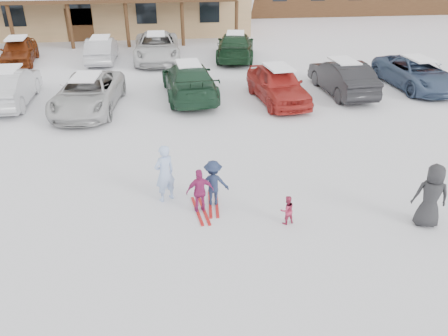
{
  "coord_description": "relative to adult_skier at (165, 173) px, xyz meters",
  "views": [
    {
      "loc": [
        -0.97,
        -9.19,
        6.42
      ],
      "look_at": [
        0.3,
        1.0,
        1.0
      ],
      "focal_mm": 35.0,
      "sensor_mm": 36.0,
      "label": 1
    }
  ],
  "objects": [
    {
      "name": "ground",
      "position": [
        1.28,
        -1.22,
        -0.82
      ],
      "size": [
        160.0,
        160.0,
        0.0
      ],
      "primitive_type": "plane",
      "color": "white",
      "rests_on": "ground"
    },
    {
      "name": "adult_skier",
      "position": [
        0.0,
        0.0,
        0.0
      ],
      "size": [
        0.72,
        0.65,
        1.64
      ],
      "primitive_type": "imported",
      "rotation": [
        0.0,
        0.0,
        3.69
      ],
      "color": "#A3BFF1",
      "rests_on": "ground"
    },
    {
      "name": "toddler_red",
      "position": [
        3.01,
        -1.51,
        -0.43
      ],
      "size": [
        0.44,
        0.38,
        0.78
      ],
      "primitive_type": "imported",
      "rotation": [
        0.0,
        0.0,
        3.39
      ],
      "color": "#AD294C",
      "rests_on": "ground"
    },
    {
      "name": "child_navy",
      "position": [
        1.27,
        -0.39,
        -0.17
      ],
      "size": [
        0.87,
        0.54,
        1.3
      ],
      "primitive_type": "imported",
      "rotation": [
        0.0,
        0.0,
        3.08
      ],
      "color": "#1C2744",
      "rests_on": "ground"
    },
    {
      "name": "skis_child_navy",
      "position": [
        1.27,
        -0.39,
        -0.81
      ],
      "size": [
        0.29,
        1.41,
        0.03
      ],
      "primitive_type": "cube",
      "rotation": [
        0.0,
        0.0,
        3.08
      ],
      "color": "#AC1918",
      "rests_on": "ground"
    },
    {
      "name": "child_magenta",
      "position": [
        0.89,
        -0.71,
        -0.2
      ],
      "size": [
        0.76,
        0.4,
        1.24
      ],
      "primitive_type": "imported",
      "rotation": [
        0.0,
        0.0,
        3.27
      ],
      "color": "#9E2463",
      "rests_on": "ground"
    },
    {
      "name": "skis_child_magenta",
      "position": [
        0.89,
        -0.71,
        -0.81
      ],
      "size": [
        0.38,
        1.41,
        0.03
      ],
      "primitive_type": "cube",
      "rotation": [
        0.0,
        0.0,
        3.27
      ],
      "color": "#AC1918",
      "rests_on": "ground"
    },
    {
      "name": "bystander_dark",
      "position": [
        6.46,
        -1.99,
        0.02
      ],
      "size": [
        0.94,
        0.74,
        1.68
      ],
      "primitive_type": "imported",
      "rotation": [
        0.0,
        0.0,
        2.86
      ],
      "color": "#242426",
      "rests_on": "ground"
    },
    {
      "name": "parked_car_1",
      "position": [
        -6.59,
        8.77,
        -0.05
      ],
      "size": [
        1.77,
        4.71,
        1.54
      ],
      "primitive_type": "imported",
      "rotation": [
        0.0,
        0.0,
        3.17
      ],
      "color": "#ADAEB2",
      "rests_on": "ground"
    },
    {
      "name": "parked_car_2",
      "position": [
        -3.14,
        7.62,
        -0.11
      ],
      "size": [
        2.81,
        5.33,
        1.43
      ],
      "primitive_type": "imported",
      "rotation": [
        0.0,
        0.0,
        -0.09
      ],
      "color": "#B8B8B8",
      "rests_on": "ground"
    },
    {
      "name": "parked_car_3",
      "position": [
        1.12,
        8.76,
        -0.05
      ],
      "size": [
        2.57,
        5.45,
        1.54
      ],
      "primitive_type": "imported",
      "rotation": [
        0.0,
        0.0,
        3.22
      ],
      "color": "#1C3D28",
      "rests_on": "ground"
    },
    {
      "name": "parked_car_4",
      "position": [
        4.93,
        7.68,
        -0.05
      ],
      "size": [
        2.35,
        4.71,
        1.54
      ],
      "primitive_type": "imported",
      "rotation": [
        0.0,
        0.0,
        0.12
      ],
      "color": "#A92621",
      "rests_on": "ground"
    },
    {
      "name": "parked_car_5",
      "position": [
        8.14,
        8.45,
        -0.06
      ],
      "size": [
        1.91,
        4.71,
        1.52
      ],
      "primitive_type": "imported",
      "rotation": [
        0.0,
        0.0,
        3.21
      ],
      "color": "black",
      "rests_on": "ground"
    },
    {
      "name": "parked_car_6",
      "position": [
        11.99,
        8.87,
        -0.12
      ],
      "size": [
        2.63,
        5.19,
        1.41
      ],
      "primitive_type": "imported",
      "rotation": [
        0.0,
        0.0,
        0.06
      ],
      "color": "#394B69",
      "rests_on": "ground"
    },
    {
      "name": "parked_car_8",
      "position": [
        -8.23,
        16.01,
        -0.1
      ],
      "size": [
        2.16,
        4.4,
        1.44
      ],
      "primitive_type": "imported",
      "rotation": [
        0.0,
        0.0,
        0.11
      ],
      "color": "#67270D",
      "rests_on": "ground"
    },
    {
      "name": "parked_car_9",
      "position": [
        -3.58,
        15.79,
        -0.12
      ],
      "size": [
        1.51,
        4.25,
        1.4
      ],
      "primitive_type": "imported",
      "rotation": [
        0.0,
        0.0,
        3.15
      ],
      "color": "#A7A7AC",
      "rests_on": "ground"
    },
    {
      "name": "parked_car_10",
      "position": [
        -0.4,
        15.7,
        -0.04
      ],
      "size": [
        2.63,
        5.62,
        1.55
      ],
      "primitive_type": "imported",
      "rotation": [
        0.0,
        0.0,
        0.01
      ],
      "color": "silver",
      "rests_on": "ground"
    },
    {
      "name": "parked_car_11",
      "position": [
        4.21,
        15.48,
        -0.06
      ],
      "size": [
        3.01,
        5.54,
        1.52
      ],
      "primitive_type": "imported",
      "rotation": [
        0.0,
        0.0,
        2.97
      ],
      "color": "#14321C",
      "rests_on": "ground"
    }
  ]
}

